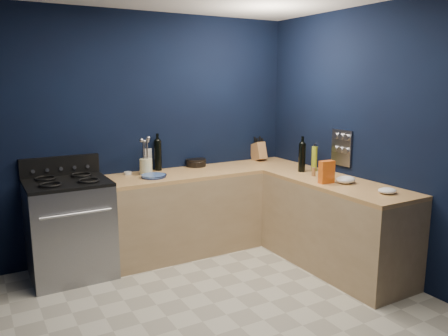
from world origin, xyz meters
TOP-DOWN VIEW (x-y plane):
  - floor at (0.00, 0.00)m, footprint 3.50×3.50m
  - wall_back at (0.00, 1.76)m, footprint 3.50×0.02m
  - wall_right at (1.76, 0.00)m, footprint 0.02×3.50m
  - wall_front at (0.00, -1.76)m, footprint 3.50×0.02m
  - cab_back at (0.60, 1.44)m, footprint 2.30×0.63m
  - top_back at (0.60, 1.44)m, footprint 2.30×0.63m
  - cab_right at (1.44, 0.29)m, footprint 0.63×1.67m
  - top_right at (1.44, 0.29)m, footprint 0.63×1.67m
  - gas_range at (-0.93, 1.42)m, footprint 0.76×0.66m
  - oven_door at (-0.93, 1.10)m, footprint 0.59×0.02m
  - cooktop at (-0.93, 1.42)m, footprint 0.76×0.66m
  - backguard at (-0.93, 1.72)m, footprint 0.76×0.06m
  - spice_panel at (1.74, 0.55)m, footprint 0.02×0.28m
  - wall_outlet at (0.00, 1.74)m, footprint 0.09×0.02m
  - plate_stack at (-0.08, 1.36)m, footprint 0.25×0.25m
  - ramekin at (-0.27, 1.64)m, footprint 0.08×0.08m
  - utensil_crock at (-0.09, 1.55)m, footprint 0.15×0.15m
  - wine_bottle_back at (0.10, 1.69)m, footprint 0.11×0.11m
  - lemon_basket at (0.57, 1.69)m, footprint 0.31×0.31m
  - knife_block at (1.43, 1.66)m, footprint 0.12×0.25m
  - wine_bottle_right at (1.44, 0.84)m, footprint 0.09×0.09m
  - oil_bottle at (1.59, 0.80)m, footprint 0.08×0.08m
  - spice_jar_near at (1.40, 0.59)m, footprint 0.05×0.05m
  - spice_jar_far at (1.47, 0.56)m, footprint 0.05×0.05m
  - crouton_bag at (1.29, 0.29)m, footprint 0.15×0.08m
  - towel_front at (1.45, 0.19)m, footprint 0.23×0.20m
  - towel_end at (1.48, -0.29)m, footprint 0.18×0.16m

SIDE VIEW (x-z plane):
  - floor at x=0.00m, z-range -0.02..0.00m
  - cab_back at x=0.60m, z-range 0.00..0.86m
  - cab_right at x=1.44m, z-range 0.00..0.86m
  - oven_door at x=-0.93m, z-range 0.24..0.66m
  - gas_range at x=-0.93m, z-range 0.00..0.92m
  - top_back at x=0.60m, z-range 0.86..0.90m
  - top_right at x=1.44m, z-range 0.86..0.90m
  - ramekin at x=-0.27m, z-range 0.90..0.93m
  - plate_stack at x=-0.08m, z-range 0.90..0.93m
  - towel_end at x=1.48m, z-range 0.90..0.95m
  - cooktop at x=-0.93m, z-range 0.92..0.95m
  - towel_front at x=1.45m, z-range 0.90..0.97m
  - spice_jar_far at x=1.47m, z-range 0.90..0.99m
  - spice_jar_near at x=1.40m, z-range 0.90..0.99m
  - lemon_basket at x=0.57m, z-range 0.90..0.99m
  - utensil_crock at x=-0.09m, z-range 0.90..1.07m
  - knife_block at x=1.43m, z-range 0.88..1.14m
  - crouton_bag at x=1.29m, z-range 0.90..1.12m
  - oil_bottle at x=1.59m, z-range 0.90..1.17m
  - backguard at x=-0.93m, z-range 0.94..1.14m
  - wine_bottle_right at x=1.44m, z-range 0.90..1.21m
  - wine_bottle_back at x=0.10m, z-range 0.90..1.23m
  - wall_outlet at x=0.00m, z-range 1.02..1.15m
  - spice_panel at x=1.74m, z-range 0.99..1.37m
  - wall_back at x=0.00m, z-range 0.00..2.60m
  - wall_right at x=1.76m, z-range 0.00..2.60m
  - wall_front at x=0.00m, z-range 0.00..2.60m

